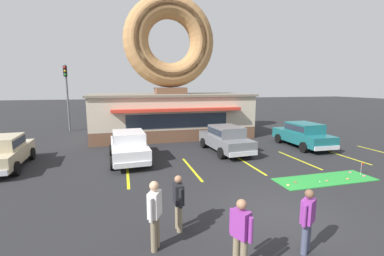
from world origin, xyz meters
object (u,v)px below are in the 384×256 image
at_px(car_teal, 303,134).
at_px(pedestrian_clipboard_woman, 308,218).
at_px(pedestrian_leather_jacket_man, 155,212).
at_px(golf_ball, 320,182).
at_px(traffic_light_pole, 67,89).
at_px(pedestrian_hooded_kid, 241,232).
at_px(trash_bin, 101,138).
at_px(car_champagne, 2,151).
at_px(putting_flag_pin, 362,166).
at_px(car_grey, 226,138).
at_px(pedestrian_blue_sweater_man, 178,200).
at_px(car_white, 129,145).

xyz_separation_m(car_teal, pedestrian_clipboard_woman, (-7.25, -9.37, -0.00)).
height_order(car_teal, pedestrian_leather_jacket_man, pedestrian_leather_jacket_man).
bearing_deg(golf_ball, traffic_light_pole, 127.31).
bearing_deg(pedestrian_hooded_kid, trash_bin, 105.79).
height_order(car_champagne, trash_bin, car_champagne).
height_order(golf_ball, pedestrian_clipboard_woman, pedestrian_clipboard_woman).
bearing_deg(car_champagne, golf_ball, -22.31).
xyz_separation_m(golf_ball, pedestrian_clipboard_woman, (-3.65, -3.67, 0.82)).
xyz_separation_m(golf_ball, car_teal, (3.60, 5.69, 0.82)).
relative_size(car_champagne, traffic_light_pole, 0.80).
distance_m(putting_flag_pin, car_grey, 6.97).
bearing_deg(traffic_light_pole, trash_bin, -64.69).
height_order(putting_flag_pin, car_champagne, car_champagne).
relative_size(car_teal, pedestrian_leather_jacket_man, 2.66).
xyz_separation_m(car_champagne, trash_bin, (4.16, 4.11, -0.37)).
bearing_deg(car_grey, car_champagne, -178.76).
height_order(car_teal, pedestrian_hooded_kid, pedestrian_hooded_kid).
xyz_separation_m(pedestrian_blue_sweater_man, traffic_light_pole, (-6.05, 18.23, 2.85)).
distance_m(pedestrian_clipboard_woman, traffic_light_pole, 22.00).
relative_size(putting_flag_pin, car_champagne, 0.12).
bearing_deg(golf_ball, pedestrian_hooded_kid, -144.71).
relative_size(putting_flag_pin, pedestrian_blue_sweater_man, 0.35).
bearing_deg(traffic_light_pole, golf_ball, -52.69).
height_order(golf_ball, pedestrian_blue_sweater_man, pedestrian_blue_sweater_man).
xyz_separation_m(pedestrian_leather_jacket_man, traffic_light_pole, (-5.32, 18.91, 2.74)).
relative_size(putting_flag_pin, trash_bin, 0.56).
distance_m(golf_ball, pedestrian_leather_jacket_man, 7.62).
bearing_deg(car_white, trash_bin, 112.03).
bearing_deg(trash_bin, pedestrian_leather_jacket_man, -79.97).
bearing_deg(pedestrian_leather_jacket_man, pedestrian_hooded_kid, -37.09).
xyz_separation_m(car_white, pedestrian_hooded_kid, (2.07, -9.18, 0.03)).
distance_m(putting_flag_pin, pedestrian_blue_sweater_man, 9.10).
height_order(car_grey, car_champagne, same).
height_order(car_champagne, traffic_light_pole, traffic_light_pole).
bearing_deg(car_white, car_champagne, 178.20).
bearing_deg(pedestrian_leather_jacket_man, pedestrian_clipboard_woman, -17.07).
xyz_separation_m(car_white, pedestrian_leather_jacket_man, (0.43, -7.94, 0.09)).
xyz_separation_m(pedestrian_blue_sweater_man, pedestrian_hooded_kid, (0.92, -1.93, 0.04)).
distance_m(car_grey, pedestrian_blue_sweater_man, 8.93).
relative_size(putting_flag_pin, pedestrian_hooded_kid, 0.34).
bearing_deg(pedestrian_leather_jacket_man, car_champagne, 127.90).
distance_m(car_grey, car_white, 5.72).
bearing_deg(traffic_light_pole, car_white, -65.95).
xyz_separation_m(pedestrian_hooded_kid, pedestrian_leather_jacket_man, (-1.65, 1.24, 0.06)).
xyz_separation_m(car_grey, pedestrian_blue_sweater_man, (-4.55, -7.69, -0.01)).
distance_m(car_champagne, pedestrian_clipboard_woman, 13.41).
height_order(putting_flag_pin, car_white, car_white).
xyz_separation_m(car_grey, trash_bin, (-7.44, 3.86, -0.37)).
height_order(golf_ball, pedestrian_hooded_kid, pedestrian_hooded_kid).
bearing_deg(trash_bin, pedestrian_blue_sweater_man, -75.96).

